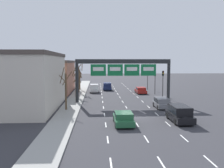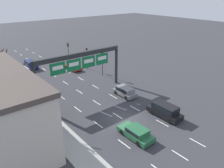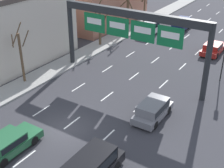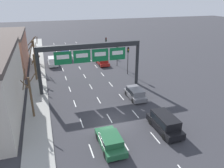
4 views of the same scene
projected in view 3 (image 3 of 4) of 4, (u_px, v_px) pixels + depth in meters
ground_plane at (64, 129)px, 23.79m from camera, size 220.00×220.00×0.00m
lane_dashes at (145, 68)px, 33.87m from camera, size 6.72×67.00×0.01m
sign_gantry at (131, 26)px, 28.83m from camera, size 15.30×0.70×7.00m
building_far at (100, 0)px, 47.75m from camera, size 8.68×15.81×6.87m
suv_navy at (181, 24)px, 45.45m from camera, size 1.91×4.50×1.70m
car_red at (213, 48)px, 37.29m from camera, size 1.96×4.61×1.32m
suv_grey at (153, 109)px, 24.79m from camera, size 1.86×4.14×1.47m
suv_black at (91, 167)px, 18.70m from camera, size 1.96×4.85×1.80m
suv_white at (150, 27)px, 43.78m from camera, size 1.90×3.99×1.73m
car_green at (8, 143)px, 21.16m from camera, size 1.98×4.55×1.34m
tree_bare_closest at (145, 5)px, 48.25m from camera, size 1.17×1.00×4.86m
tree_bare_second at (21, 54)px, 29.47m from camera, size 1.74×1.75×5.73m
tree_bare_third at (100, 24)px, 38.81m from camera, size 1.80×1.95×5.85m
tree_bare_furthest at (128, 8)px, 43.83m from camera, size 2.17×1.96×6.07m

